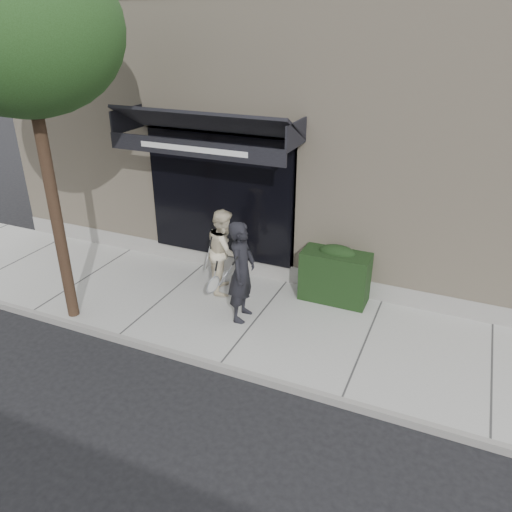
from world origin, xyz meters
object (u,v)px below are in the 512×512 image
at_px(hedge, 336,274).
at_px(pedestrian_front, 242,272).
at_px(street_tree, 22,30).
at_px(pedestrian_back, 224,251).

height_order(hedge, pedestrian_front, pedestrian_front).
relative_size(street_tree, pedestrian_front, 3.31).
xyz_separation_m(pedestrian_front, pedestrian_back, (-0.77, 0.83, -0.09)).
distance_m(hedge, street_tree, 6.61).
bearing_deg(pedestrian_back, pedestrian_front, -47.21).
xyz_separation_m(hedge, street_tree, (-4.30, -2.55, 4.32)).
distance_m(street_tree, pedestrian_back, 4.97).
distance_m(hedge, pedestrian_back, 2.23).
bearing_deg(street_tree, pedestrian_front, 21.94).
bearing_deg(hedge, pedestrian_back, -165.94).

